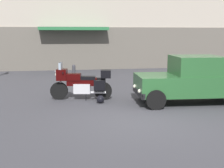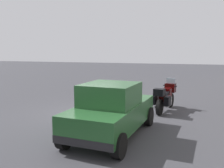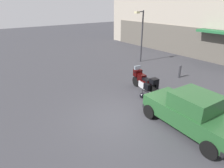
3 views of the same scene
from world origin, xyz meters
TOP-DOWN VIEW (x-y plane):
  - ground_plane at (0.00, 0.00)m, footprint 80.00×80.00m
  - motorcycle at (-1.45, 3.08)m, footprint 2.25×0.95m
  - helmet at (-0.88, 2.36)m, footprint 0.28×0.28m
  - car_hatchback_near at (2.28, 1.89)m, footprint 3.96×2.02m

SIDE VIEW (x-z plane):
  - ground_plane at x=0.00m, z-range 0.00..0.00m
  - helmet at x=-0.88m, z-range 0.00..0.28m
  - motorcycle at x=-1.45m, z-range -0.06..1.30m
  - car_hatchback_near at x=2.28m, z-range -0.01..1.63m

